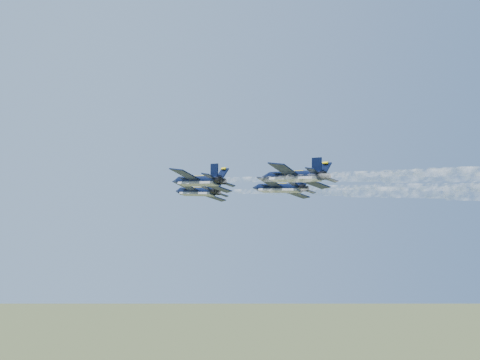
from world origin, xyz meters
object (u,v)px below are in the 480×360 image
object	(u,v)px
jet_lead	(196,192)
jet_right	(279,188)
jet_slot	(294,176)
jet_left	(198,181)

from	to	relation	value
jet_lead	jet_right	size ratio (longest dim) A/B	1.00
jet_lead	jet_right	world-z (taller)	same
jet_right	jet_slot	size ratio (longest dim) A/B	1.00
jet_right	jet_slot	distance (m)	17.26
jet_left	jet_right	xyz separation A→B (m)	(17.41, 5.52, 0.00)
jet_lead	jet_slot	bearing A→B (deg)	-91.43
jet_slot	jet_lead	bearing A→B (deg)	88.57
jet_left	jet_slot	distance (m)	17.05
jet_lead	jet_right	xyz separation A→B (m)	(12.93, -11.50, 0.00)
jet_left	jet_right	bearing A→B (deg)	-0.51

